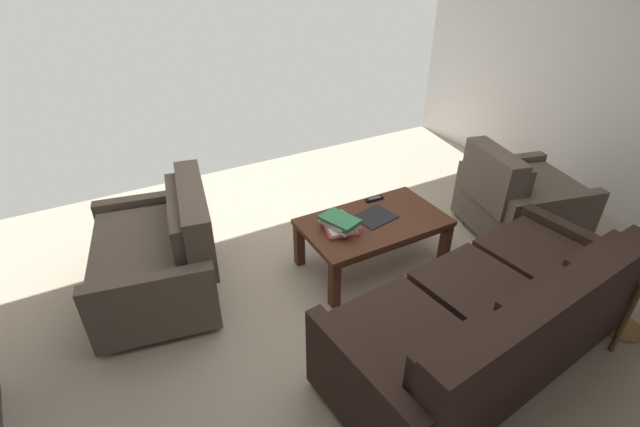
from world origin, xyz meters
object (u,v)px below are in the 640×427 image
object	(u,v)px
end_table	(626,271)
tv_remote	(374,199)
loveseat_near	(161,253)
sofa_main	(492,321)
coffee_mug	(624,249)
book_stack	(340,224)
loose_magazine	(375,217)
coffee_table	(373,227)
armchair_side	(518,199)

from	to	relation	value
end_table	tv_remote	size ratio (longest dim) A/B	3.71
loveseat_near	sofa_main	bearing A→B (deg)	133.82
end_table	coffee_mug	bearing A→B (deg)	-38.07
book_stack	tv_remote	xyz separation A→B (m)	(-0.49, -0.25, -0.05)
end_table	book_stack	distance (m)	1.92
sofa_main	end_table	distance (m)	1.02
sofa_main	loose_magazine	bearing A→B (deg)	-89.46
sofa_main	tv_remote	distance (m)	1.46
coffee_mug	tv_remote	world-z (taller)	coffee_mug
coffee_table	book_stack	world-z (taller)	book_stack
coffee_mug	loose_magazine	bearing A→B (deg)	-54.71
sofa_main	armchair_side	distance (m)	1.65
end_table	sofa_main	bearing A→B (deg)	-9.61
end_table	loose_magazine	distance (m)	1.72
book_stack	armchair_side	bearing A→B (deg)	171.90
coffee_mug	book_stack	bearing A→B (deg)	-45.77
coffee_mug	loveseat_near	bearing A→B (deg)	-35.18
coffee_mug	loose_magazine	xyz separation A→B (m)	(0.96, -1.35, -0.22)
coffee_table	book_stack	distance (m)	0.33
tv_remote	coffee_table	bearing A→B (deg)	54.69
end_table	loveseat_near	bearing A→B (deg)	-35.24
coffee_table	tv_remote	bearing A→B (deg)	-125.31
coffee_mug	book_stack	xyz separation A→B (m)	(1.30, -1.33, -0.17)
armchair_side	coffee_mug	world-z (taller)	armchair_side
end_table	tv_remote	distance (m)	1.83
loveseat_near	loose_magazine	xyz separation A→B (m)	(-1.59, 0.44, 0.08)
coffee_table	loose_magazine	xyz separation A→B (m)	(-0.03, -0.03, 0.07)
coffee_table	armchair_side	xyz separation A→B (m)	(-1.38, 0.23, -0.01)
loveseat_near	book_stack	distance (m)	1.34
sofa_main	armchair_side	bearing A→B (deg)	-144.30
loveseat_near	tv_remote	bearing A→B (deg)	173.11
coffee_mug	book_stack	distance (m)	1.87
sofa_main	coffee_mug	distance (m)	1.00
loveseat_near	coffee_mug	size ratio (longest dim) A/B	12.60
loveseat_near	coffee_mug	world-z (taller)	loveseat_near
armchair_side	book_stack	distance (m)	1.71
armchair_side	loose_magazine	distance (m)	1.38
book_stack	end_table	bearing A→B (deg)	134.49
sofa_main	end_table	world-z (taller)	sofa_main
book_stack	tv_remote	bearing A→B (deg)	-152.95
loveseat_near	coffee_mug	distance (m)	3.13
end_table	armchair_side	bearing A→B (deg)	-106.77
end_table	armchair_side	size ratio (longest dim) A/B	0.57
armchair_side	book_stack	xyz separation A→B (m)	(1.69, -0.24, 0.13)
tv_remote	loose_magazine	world-z (taller)	tv_remote
armchair_side	loose_magazine	xyz separation A→B (m)	(1.35, -0.26, 0.08)
book_stack	loveseat_near	bearing A→B (deg)	-20.29
loose_magazine	sofa_main	bearing A→B (deg)	169.92
sofa_main	tv_remote	bearing A→B (deg)	-95.60
sofa_main	coffee_table	world-z (taller)	sofa_main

